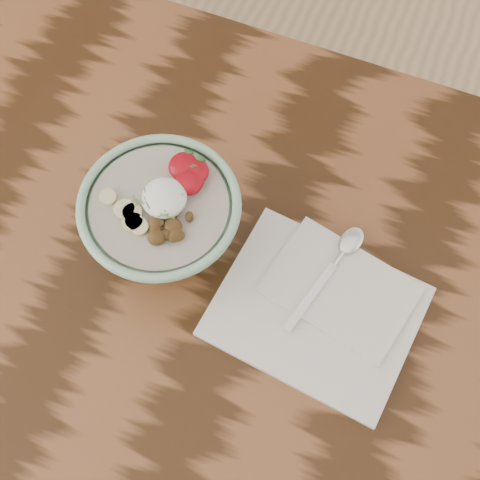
# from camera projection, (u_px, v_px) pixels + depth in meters

# --- Properties ---
(table) EXTENTS (1.60, 0.90, 0.75)m
(table) POSITION_uv_depth(u_px,v_px,m) (115.00, 269.00, 1.03)
(table) COLOR #331C0C
(table) RESTS_ON ground
(breakfast_bowl) EXTENTS (0.21, 0.21, 0.14)m
(breakfast_bowl) POSITION_uv_depth(u_px,v_px,m) (163.00, 219.00, 0.88)
(breakfast_bowl) COLOR #8CBC99
(breakfast_bowl) RESTS_ON table
(napkin) EXTENTS (0.28, 0.24, 0.02)m
(napkin) POSITION_uv_depth(u_px,v_px,m) (321.00, 307.00, 0.90)
(napkin) COLOR silver
(napkin) RESTS_ON table
(spoon) EXTENTS (0.07, 0.18, 0.01)m
(spoon) POSITION_uv_depth(u_px,v_px,m) (341.00, 254.00, 0.92)
(spoon) COLOR silver
(spoon) RESTS_ON napkin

